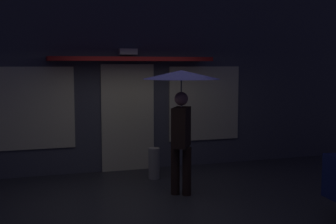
{
  "coord_description": "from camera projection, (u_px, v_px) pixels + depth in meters",
  "views": [
    {
      "loc": [
        -1.96,
        -6.66,
        2.18
      ],
      "look_at": [
        0.23,
        0.18,
        1.41
      ],
      "focal_mm": 47.1,
      "sensor_mm": 36.0,
      "label": 1
    }
  ],
  "objects": [
    {
      "name": "person_with_umbrella",
      "position": [
        181.0,
        96.0,
        7.27
      ],
      "size": [
        1.29,
        1.29,
        2.1
      ],
      "rotation": [
        0.0,
        0.0,
        -2.13
      ],
      "color": "black",
      "rests_on": "ground"
    },
    {
      "name": "ground_plane",
      "position": [
        158.0,
        200.0,
        7.13
      ],
      "size": [
        18.0,
        18.0,
        0.0
      ],
      "primitive_type": "plane",
      "color": "#2D2D33"
    },
    {
      "name": "building_facade",
      "position": [
        126.0,
        81.0,
        9.15
      ],
      "size": [
        10.86,
        1.0,
        3.72
      ],
      "color": "#4C4C56",
      "rests_on": "ground"
    },
    {
      "name": "sidewalk_bollard",
      "position": [
        154.0,
        163.0,
        8.46
      ],
      "size": [
        0.22,
        0.22,
        0.6
      ],
      "primitive_type": "cylinder",
      "color": "#9E998E",
      "rests_on": "ground"
    }
  ]
}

